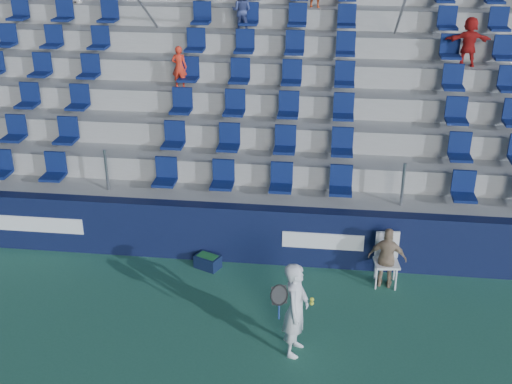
{
  "coord_description": "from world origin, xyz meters",
  "views": [
    {
      "loc": [
        1.52,
        -8.1,
        6.78
      ],
      "look_at": [
        0.2,
        2.8,
        1.7
      ],
      "focal_mm": 45.0,
      "sensor_mm": 36.0,
      "label": 1
    }
  ],
  "objects": [
    {
      "name": "ball_bin",
      "position": [
        -0.77,
        2.75,
        0.15
      ],
      "size": [
        0.57,
        0.49,
        0.27
      ],
      "color": "#0E1936",
      "rests_on": "ground"
    },
    {
      "name": "line_judge_chair",
      "position": [
        2.72,
        2.66,
        0.59
      ],
      "size": [
        0.5,
        0.51,
        1.03
      ],
      "color": "white",
      "rests_on": "ground"
    },
    {
      "name": "tennis_player",
      "position": [
        1.13,
        0.35,
        0.82
      ],
      "size": [
        0.69,
        0.67,
        1.64
      ],
      "color": "white",
      "rests_on": "ground"
    },
    {
      "name": "ground",
      "position": [
        0.0,
        0.0,
        0.0
      ],
      "size": [
        70.0,
        70.0,
        0.0
      ],
      "primitive_type": "plane",
      "color": "#2D6951",
      "rests_on": "ground"
    },
    {
      "name": "grandstand",
      "position": [
        -0.0,
        8.24,
        2.13
      ],
      "size": [
        24.0,
        8.17,
        6.63
      ],
      "color": "#9C9C97",
      "rests_on": "ground"
    },
    {
      "name": "line_judge",
      "position": [
        2.72,
        2.5,
        0.61
      ],
      "size": [
        0.75,
        0.41,
        1.22
      ],
      "primitive_type": "imported",
      "rotation": [
        0.0,
        0.0,
        2.98
      ],
      "color": "tan",
      "rests_on": "ground"
    },
    {
      "name": "sponsor_wall",
      "position": [
        0.0,
        3.15,
        0.6
      ],
      "size": [
        24.0,
        0.32,
        1.2
      ],
      "color": "#0F1638",
      "rests_on": "ground"
    }
  ]
}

